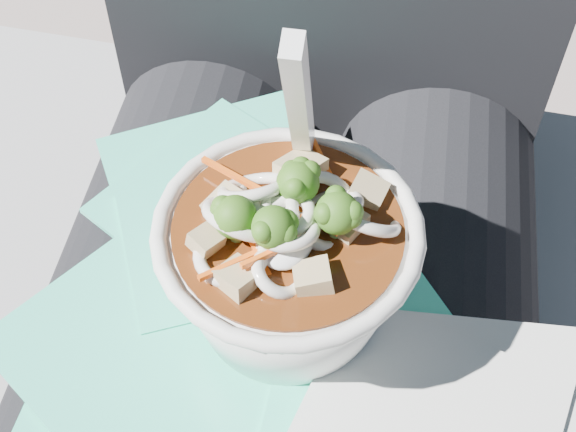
% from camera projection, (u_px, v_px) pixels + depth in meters
% --- Properties ---
extents(stone_ledge, '(1.03, 0.56, 0.46)m').
position_uv_depth(stone_ledge, '(303.00, 387.00, 0.89)').
color(stone_ledge, gray).
rests_on(stone_ledge, ground).
extents(lap, '(0.35, 0.48, 0.16)m').
position_uv_depth(lap, '(278.00, 390.00, 0.55)').
color(lap, black).
rests_on(lap, stone_ledge).
extents(person_body, '(0.34, 0.94, 1.01)m').
position_uv_depth(person_body, '(298.00, 261.00, 0.59)').
color(person_body, black).
rests_on(person_body, ground).
extents(plastic_bag, '(0.31, 0.35, 0.01)m').
position_uv_depth(plastic_bag, '(242.00, 293.00, 0.49)').
color(plastic_bag, '#30CCA4').
rests_on(plastic_bag, lap).
extents(napkins, '(0.17, 0.16, 0.01)m').
position_uv_depth(napkins, '(445.00, 431.00, 0.43)').
color(napkins, silver).
rests_on(napkins, plastic_bag).
extents(udon_bowl, '(0.18, 0.18, 0.20)m').
position_uv_depth(udon_bowl, '(288.00, 257.00, 0.44)').
color(udon_bowl, white).
rests_on(udon_bowl, plastic_bag).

